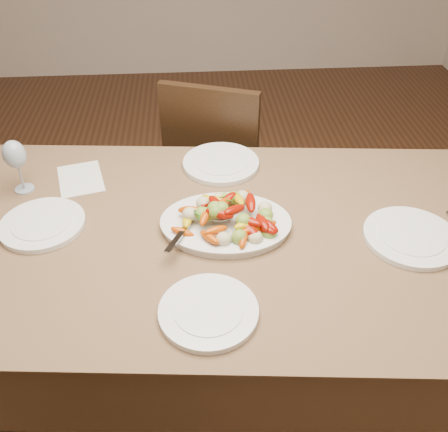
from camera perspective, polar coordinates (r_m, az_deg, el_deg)
floor at (r=2.23m, az=-6.56°, el=-14.41°), size 6.00×6.00×0.00m
dining_table at (r=1.84m, az=0.00°, el=-10.87°), size 1.93×1.21×0.76m
chair_far at (r=2.41m, az=-0.26°, el=5.90°), size 0.54×0.54×0.95m
serving_platter at (r=1.58m, az=0.19°, el=-1.00°), size 0.43×0.33×0.02m
roasted_vegetables at (r=1.54m, az=0.19°, el=0.64°), size 0.35×0.25×0.09m
serving_spoon at (r=1.53m, az=-2.28°, el=-0.78°), size 0.28×0.17×0.03m
plate_left at (r=1.68m, az=-20.03°, el=-0.91°), size 0.27×0.27×0.02m
plate_right at (r=1.64m, az=20.60°, el=-2.29°), size 0.29×0.29×0.02m
plate_far at (r=1.88m, az=-0.36°, el=6.02°), size 0.28×0.28×0.02m
plate_near at (r=1.32m, az=-1.78°, el=-10.88°), size 0.26×0.26×0.02m
wine_glass at (r=1.83m, az=-22.54°, el=5.42°), size 0.08×0.08×0.20m
menu_card at (r=1.88m, az=-16.08°, el=4.11°), size 0.20×0.24×0.00m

